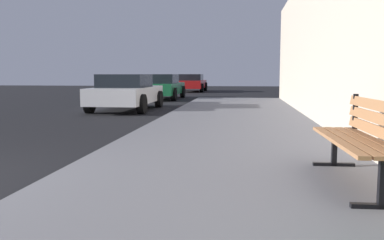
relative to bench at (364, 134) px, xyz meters
The scene contains 5 objects.
sidewalk 1.60m from the bench, 159.83° to the right, with size 4.00×32.00×0.15m, color slate.
bench is the anchor object (origin of this frame).
car_white 11.17m from the bench, 118.55° to the left, with size 1.97×4.20×1.27m.
car_green 17.20m from the bench, 108.29° to the left, with size 2.00×4.41×1.27m.
car_red 26.07m from the bench, 101.09° to the left, with size 2.03×4.49×1.27m.
Camera 1 is at (4.16, -3.84, 1.28)m, focal length 38.50 mm.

